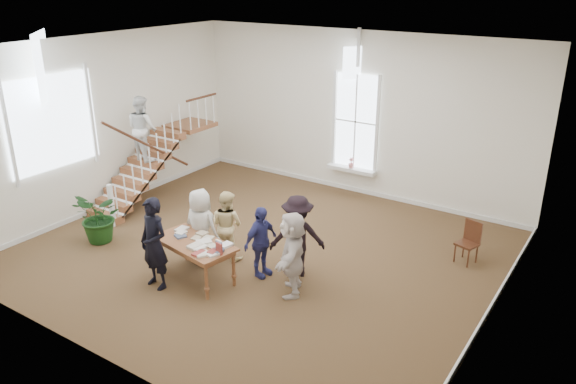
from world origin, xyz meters
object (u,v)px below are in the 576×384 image
Objects in this scene: woman_cluster_a at (261,242)px; woman_cluster_c at (292,253)px; library_table at (195,246)px; person_yellow at (227,225)px; elderly_woman at (201,227)px; floor_plant at (100,217)px; police_officer at (154,244)px; woman_cluster_b at (297,236)px; side_chair at (469,240)px.

woman_cluster_c is at bearing -95.07° from woman_cluster_a.
library_table is 1.23× the size of person_yellow.
elderly_woman is 2.69m from floor_plant.
police_officer reaches higher than person_yellow.
woman_cluster_c is (0.90, -0.20, 0.09)m from woman_cluster_a.
woman_cluster_b is 1.87× the size of side_chair.
floor_plant is at bearing 19.79° from person_yellow.
floor_plant is at bearing -137.23° from side_chair.
woman_cluster_b is 1.41× the size of floor_plant.
woman_cluster_c reaches higher than library_table.
library_table is 1.11× the size of woman_cluster_c.
woman_cluster_c is 1.37× the size of floor_plant.
woman_cluster_c is at bearing 79.42° from woman_cluster_b.
library_table is at bearing -99.15° from woman_cluster_c.
woman_cluster_a is (1.49, 1.49, -0.18)m from police_officer.
woman_cluster_b is (1.69, 0.19, 0.10)m from person_yellow.
police_officer is at bearing 77.24° from person_yellow.
woman_cluster_a is 4.10m from floor_plant.
side_chair is at bearing 48.35° from police_officer.
police_officer is 2.86m from woman_cluster_b.
police_officer reaches higher than woman_cluster_b.
woman_cluster_b reaches higher than woman_cluster_a.
floor_plant is 1.33× the size of side_chair.
side_chair is (4.49, 2.71, -0.26)m from person_yellow.
library_table is 1.11m from person_yellow.
elderly_woman is at bearing 91.42° from police_officer.
woman_cluster_c reaches higher than floor_plant.
woman_cluster_a reaches higher than library_table.
woman_cluster_b is (1.61, 1.30, 0.13)m from library_table.
side_chair is (4.41, 3.82, -0.23)m from library_table.
woman_cluster_c is (2.39, 1.29, -0.09)m from police_officer.
person_yellow is 3.11m from floor_plant.
woman_cluster_b is 0.72m from woman_cluster_c.
woman_cluster_c is at bearing 167.21° from person_yellow.
person_yellow is 1.65× the size of side_chair.
person_yellow is 1.71m from woman_cluster_b.
floor_plant is at bearing 170.45° from police_officer.
woman_cluster_a is at bearing 166.90° from person_yellow.
woman_cluster_b reaches higher than elderly_woman.
library_table is 2.07m from woman_cluster_b.
elderly_woman is 2.29m from woman_cluster_c.
woman_cluster_b is 3.78m from side_chair.
person_yellow reaches higher than side_chair.
woman_cluster_c is at bearing 177.03° from elderly_woman.
woman_cluster_a is at bearing -174.15° from elderly_woman.
library_table is at bearing 137.41° from woman_cluster_a.
library_table is at bearing 94.36° from person_yellow.
person_yellow is (0.30, 0.50, -0.07)m from elderly_woman.
woman_cluster_a is at bearing 11.12° from floor_plant.
side_chair is at bearing 51.13° from library_table.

